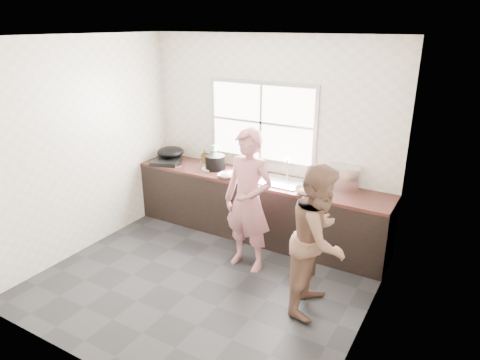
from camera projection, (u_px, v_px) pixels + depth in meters
The scene contains 30 objects.
floor at pixel (205, 280), 5.00m from camera, with size 3.60×3.20×0.01m, color #262628.
ceiling at pixel (197, 36), 4.06m from camera, with size 3.60×3.20×0.01m, color silver.
wall_back at pixel (269, 137), 5.83m from camera, with size 3.60×0.01×2.70m, color beige.
wall_left at pixel (83, 147), 5.38m from camera, with size 0.01×3.20×2.70m, color beige.
wall_right at pixel (373, 204), 3.68m from camera, with size 0.01×3.20×2.70m, color silver.
wall_front at pixel (79, 230), 3.23m from camera, with size 3.60×0.01×2.70m, color silver.
cabinet at pixel (257, 208), 5.90m from camera, with size 3.60×0.62×0.82m, color black.
countertop at pixel (257, 179), 5.76m from camera, with size 3.60×0.64×0.04m, color #3B1D18.
sink at pixel (281, 182), 5.58m from camera, with size 0.55×0.45×0.02m, color silver.
faucet at pixel (288, 167), 5.69m from camera, with size 0.02×0.02×0.30m, color silver.
window_frame at pixel (262, 122), 5.80m from camera, with size 1.60×0.05×1.10m, color #9EA0A5.
window_glazing at pixel (261, 123), 5.78m from camera, with size 1.50×0.01×1.00m, color white.
woman at pixel (248, 205), 5.02m from camera, with size 0.59×0.39×1.61m, color #C4757C.
person_side at pixel (319, 239), 4.28m from camera, with size 0.76×0.59×1.57m, color brown.
cutting_board at pixel (236, 175), 5.80m from camera, with size 0.38×0.38×0.04m, color black.
cleaver at pixel (235, 172), 5.84m from camera, with size 0.22×0.11×0.01m, color #B6B9BD.
bowl_mince at pixel (226, 176), 5.74m from camera, with size 0.22×0.22×0.06m, color silver.
bowl_crabs at pixel (305, 191), 5.21m from camera, with size 0.19×0.19×0.06m, color silver.
bowl_held at pixel (304, 186), 5.39m from camera, with size 0.18×0.18×0.06m, color silver.
black_pot at pixel (215, 162), 6.05m from camera, with size 0.28×0.28×0.20m, color black.
plate_food at pixel (209, 169), 6.07m from camera, with size 0.21×0.21×0.02m, color silver.
bottle_green at pixel (214, 154), 6.28m from camera, with size 0.11×0.11×0.29m, color #49842B.
bottle_brown_tall at pixel (205, 156), 6.37m from camera, with size 0.08×0.08×0.17m, color #473011.
bottle_brown_short at pixel (221, 161), 6.16m from camera, with size 0.13×0.13×0.17m, color #442311.
glass_jar at pixel (216, 167), 6.04m from camera, with size 0.06×0.06×0.09m, color white.
burner at pixel (166, 161), 6.32m from camera, with size 0.38×0.38×0.06m, color black.
wok at pixel (170, 152), 6.41m from camera, with size 0.40×0.40×0.15m, color black.
dish_rack at pixel (344, 177), 5.34m from camera, with size 0.40×0.28×0.30m, color silver.
pot_lid_left at pixel (174, 165), 6.25m from camera, with size 0.23×0.23×0.01m, color silver.
pot_lid_right at pixel (208, 162), 6.38m from camera, with size 0.23×0.23×0.01m, color silver.
Camera 1 is at (2.50, -3.51, 2.82)m, focal length 32.00 mm.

